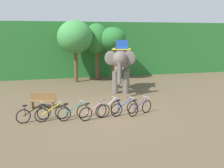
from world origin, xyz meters
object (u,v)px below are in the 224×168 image
object	(u,v)px
tree_left	(75,37)
bike_blue	(124,108)
tree_center	(97,39)
bike_pink	(95,112)
bike_white	(109,108)
bike_yellow	(52,113)
bike_black	(34,114)
tree_right	(113,40)
bike_purple	(140,108)
elephant	(121,62)
bike_teal	(74,112)
wooden_bench	(43,100)

from	to	relation	value
tree_left	bike_blue	world-z (taller)	tree_left
tree_center	bike_pink	distance (m)	11.60
bike_white	bike_blue	xyz separation A→B (m)	(0.84, -0.13, 0.00)
bike_yellow	bike_white	xyz separation A→B (m)	(2.91, 0.09, 0.00)
tree_center	bike_black	xyz separation A→B (m)	(-5.10, -10.50, -3.35)
tree_center	tree_right	size ratio (longest dim) A/B	1.07
bike_white	bike_purple	distance (m)	1.69
bike_black	bike_pink	xyz separation A→B (m)	(2.98, -0.40, 0.00)
elephant	bike_purple	xyz separation A→B (m)	(-0.47, -5.42, -1.82)
tree_right	bike_black	size ratio (longest dim) A/B	2.95
bike_yellow	bike_teal	distance (m)	1.07
tree_center	bike_pink	bearing A→B (deg)	-101.02
elephant	bike_teal	xyz separation A→B (m)	(-3.99, -5.33, -1.82)
bike_white	bike_blue	distance (m)	0.85
elephant	bike_blue	world-z (taller)	elephant
tree_right	elephant	xyz separation A→B (m)	(-0.54, -4.76, -1.51)
bike_black	bike_purple	size ratio (longest dim) A/B	1.04
bike_black	bike_white	xyz separation A→B (m)	(3.79, 0.01, 0.00)
bike_pink	bike_white	xyz separation A→B (m)	(0.81, 0.42, 0.00)
bike_blue	bike_black	bearing A→B (deg)	178.55
tree_center	bike_black	bearing A→B (deg)	-115.90
tree_center	bike_purple	size ratio (longest dim) A/B	3.29
tree_right	bike_pink	xyz separation A→B (m)	(-3.49, -10.31, -3.32)
tree_center	wooden_bench	size ratio (longest dim) A/B	3.32
tree_right	bike_teal	xyz separation A→B (m)	(-4.52, -10.09, -3.32)
bike_teal	bike_blue	size ratio (longest dim) A/B	1.01
tree_center	wooden_bench	bearing A→B (deg)	-119.78
bike_pink	wooden_bench	world-z (taller)	bike_pink
elephant	bike_purple	bearing A→B (deg)	-94.99
tree_right	bike_yellow	xyz separation A→B (m)	(-5.59, -9.99, -3.32)
bike_pink	bike_purple	distance (m)	2.48
tree_center	bike_teal	bearing A→B (deg)	-106.47
tree_center	bike_black	world-z (taller)	tree_center
bike_black	tree_center	bearing A→B (deg)	64.10
tree_left	bike_pink	size ratio (longest dim) A/B	3.26
bike_white	tree_center	bearing A→B (deg)	82.87
bike_teal	bike_white	xyz separation A→B (m)	(1.85, 0.20, 0.00)
bike_pink	bike_white	size ratio (longest dim) A/B	1.07
bike_black	bike_blue	distance (m)	4.63
bike_white	bike_purple	xyz separation A→B (m)	(1.67, -0.28, 0.00)
bike_pink	bike_white	world-z (taller)	same
bike_pink	bike_purple	world-z (taller)	same
tree_right	wooden_bench	size ratio (longest dim) A/B	3.11
tree_center	bike_white	distance (m)	11.09
tree_left	bike_purple	xyz separation A→B (m)	(2.40, -9.93, -3.56)
bike_yellow	tree_center	bearing A→B (deg)	68.23
tree_left	bike_purple	bearing A→B (deg)	-76.41
tree_center	tree_right	xyz separation A→B (m)	(1.36, -0.59, -0.03)
tree_center	bike_pink	xyz separation A→B (m)	(-2.12, -10.90, -3.35)
tree_left	tree_right	size ratio (longest dim) A/B	1.12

